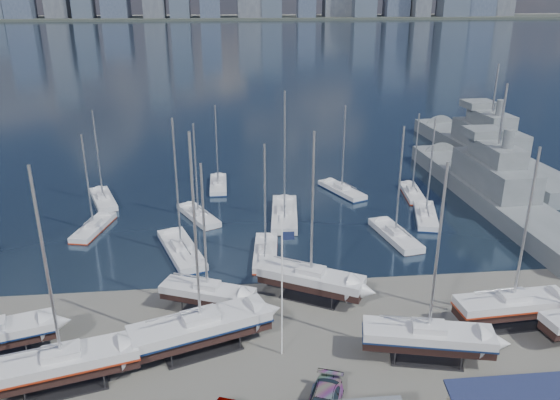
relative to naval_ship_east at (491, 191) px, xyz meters
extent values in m
plane|color=#605E59|center=(-32.42, -29.35, -1.66)|extent=(1400.00, 1400.00, 0.00)
cube|color=#1A243C|center=(-32.42, 280.65, -1.81)|extent=(1400.00, 600.00, 0.40)
cube|color=#2D332D|center=(-32.42, 540.65, -0.56)|extent=(1400.00, 80.00, 2.20)
cube|color=#2D2D33|center=(-48.67, -33.25, -1.58)|extent=(6.34, 4.09, 0.16)
cube|color=black|center=(-48.67, -33.25, -0.04)|extent=(10.92, 5.18, 0.85)
cube|color=silver|center=(-48.67, -33.25, 0.81)|extent=(11.04, 5.61, 0.85)
cube|color=#982810|center=(-48.67, -33.25, 0.42)|extent=(11.15, 5.67, 0.17)
cube|color=silver|center=(-48.67, -33.25, 1.49)|extent=(3.03, 2.41, 0.50)
cylinder|color=#B2B2B7|center=(-48.67, -33.25, 8.41)|extent=(0.22, 0.22, 14.35)
cube|color=#2D2D33|center=(-38.41, -24.04, -1.58)|extent=(5.21, 3.84, 0.16)
cube|color=black|center=(-38.41, -24.04, -0.12)|extent=(8.73, 5.23, 0.69)
cube|color=silver|center=(-38.41, -24.04, 0.57)|extent=(8.87, 5.57, 0.69)
cube|color=silver|center=(-38.41, -24.04, 1.16)|extent=(2.55, 2.17, 0.50)
cylinder|color=#B2B2B7|center=(-38.41, -24.04, 6.73)|extent=(0.22, 0.22, 11.63)
cube|color=#2D2D33|center=(-38.82, -29.72, -1.58)|extent=(6.82, 4.78, 0.16)
cube|color=black|center=(-38.82, -29.72, -0.01)|extent=(11.57, 6.34, 0.91)
cube|color=silver|center=(-38.82, -29.72, 0.90)|extent=(11.73, 6.79, 0.91)
cube|color=#0D1E44|center=(-38.82, -29.72, 0.48)|extent=(11.85, 6.85, 0.18)
cube|color=silver|center=(-38.82, -29.72, 1.60)|extent=(3.30, 2.74, 0.50)
cylinder|color=#B2B2B7|center=(-38.82, -29.72, 8.99)|extent=(0.22, 0.22, 15.28)
cube|color=#2D2D33|center=(-28.77, -22.62, -1.58)|extent=(6.04, 4.90, 0.16)
cube|color=black|center=(-28.77, -22.62, -0.06)|extent=(9.91, 6.99, 0.80)
cube|color=silver|center=(-28.77, -22.62, 0.74)|extent=(10.12, 7.35, 0.80)
cube|color=silver|center=(-28.77, -22.62, 1.39)|extent=(3.01, 2.70, 0.50)
cylinder|color=#B2B2B7|center=(-28.77, -22.62, 7.91)|extent=(0.22, 0.22, 13.53)
cube|color=#2D2D33|center=(-21.07, -32.73, -1.58)|extent=(5.97, 3.73, 0.16)
cube|color=black|center=(-21.07, -32.73, -0.06)|extent=(10.36, 4.62, 0.81)
cube|color=silver|center=(-21.07, -32.73, 0.75)|extent=(10.45, 5.03, 0.81)
cube|color=#0D1E44|center=(-21.07, -32.73, 0.37)|extent=(10.56, 5.08, 0.16)
cube|color=silver|center=(-21.07, -32.73, 1.40)|extent=(2.84, 2.22, 0.50)
cylinder|color=#B2B2B7|center=(-21.07, -32.73, 7.95)|extent=(0.22, 0.22, 13.60)
cube|color=#2D2D33|center=(-12.12, -28.91, -1.58)|extent=(5.62, 2.87, 0.16)
cube|color=black|center=(-12.12, -28.91, -0.07)|extent=(10.08, 3.03, 0.80)
cube|color=silver|center=(-12.12, -28.91, 0.73)|extent=(10.10, 3.45, 0.80)
cube|color=#982810|center=(-12.12, -28.91, 0.36)|extent=(10.20, 3.48, 0.16)
cube|color=silver|center=(-12.12, -28.91, 1.38)|extent=(2.59, 1.83, 0.50)
cylinder|color=#B2B2B7|center=(-12.12, -28.91, 7.83)|extent=(0.22, 0.22, 13.42)
cube|color=black|center=(-52.78, -4.35, -1.88)|extent=(3.86, 8.60, 0.67)
cube|color=silver|center=(-52.78, -4.35, -1.21)|extent=(4.20, 8.68, 0.67)
cube|color=#982810|center=(-52.78, -4.35, -1.52)|extent=(4.25, 8.77, 0.13)
cube|color=silver|center=(-52.78, -4.35, -0.63)|extent=(1.85, 2.36, 0.50)
cylinder|color=#B2B2B7|center=(-52.78, -4.35, 4.77)|extent=(0.22, 0.22, 11.30)
cube|color=black|center=(-53.53, 5.42, -1.90)|extent=(5.04, 9.12, 0.71)
cube|color=silver|center=(-53.53, 5.42, -1.18)|extent=(5.39, 9.25, 0.71)
cube|color=silver|center=(-53.53, 5.42, -0.58)|extent=(2.17, 2.61, 0.50)
cylinder|color=#B2B2B7|center=(-53.53, 5.42, 5.20)|extent=(0.22, 0.22, 12.06)
cube|color=black|center=(-41.64, -11.95, -1.96)|extent=(5.79, 10.96, 0.86)
cube|color=silver|center=(-41.64, -11.95, -1.10)|extent=(6.22, 11.10, 0.86)
cube|color=#0D1E44|center=(-41.64, -11.95, -1.49)|extent=(6.28, 11.21, 0.17)
cube|color=silver|center=(-41.64, -11.95, -0.42)|extent=(2.55, 3.11, 0.50)
cylinder|color=#B2B2B7|center=(-41.64, -11.95, 6.55)|extent=(0.22, 0.22, 14.45)
cube|color=black|center=(-40.15, -1.81, -1.89)|extent=(5.70, 8.66, 0.69)
cube|color=silver|center=(-40.15, -1.81, -1.20)|extent=(6.03, 8.83, 0.69)
cube|color=silver|center=(-40.15, -1.81, -0.60)|extent=(2.27, 2.58, 0.50)
cylinder|color=#B2B2B7|center=(-40.15, -1.81, 4.99)|extent=(0.22, 0.22, 11.68)
cube|color=black|center=(-37.63, 9.99, -1.89)|extent=(2.04, 8.57, 0.69)
cube|color=silver|center=(-37.63, 9.99, -1.20)|extent=(2.40, 8.57, 0.69)
cube|color=#0D1E44|center=(-37.63, 9.99, -1.52)|extent=(2.43, 8.65, 0.14)
cube|color=silver|center=(-37.63, 9.99, -0.61)|extent=(1.44, 2.14, 0.50)
cylinder|color=#B2B2B7|center=(-37.63, 9.99, 4.92)|extent=(0.22, 0.22, 11.57)
cube|color=black|center=(-32.36, -13.39, -1.90)|extent=(3.07, 9.07, 0.71)
cube|color=silver|center=(-32.36, -13.39, -1.19)|extent=(3.44, 9.11, 0.71)
cube|color=#982810|center=(-32.36, -13.39, -1.51)|extent=(3.48, 9.20, 0.14)
cube|color=silver|center=(-32.36, -13.39, -0.58)|extent=(1.73, 2.37, 0.50)
cylinder|color=#B2B2B7|center=(-32.36, -13.39, 5.17)|extent=(0.22, 0.22, 12.00)
cube|color=black|center=(-29.09, -2.83, -1.98)|extent=(3.97, 11.60, 0.91)
cube|color=silver|center=(-29.09, -2.83, -1.07)|extent=(4.44, 11.65, 0.91)
cube|color=silver|center=(-29.09, -2.83, -0.36)|extent=(2.22, 3.04, 0.50)
cylinder|color=#B2B2B7|center=(-29.09, -2.83, 7.06)|extent=(0.22, 0.22, 15.35)
cube|color=black|center=(-19.75, 5.74, -1.90)|extent=(5.51, 8.98, 0.71)
cube|color=silver|center=(-19.75, 5.74, -1.19)|extent=(5.85, 9.13, 0.71)
cube|color=#0D1E44|center=(-19.75, 5.74, -1.51)|extent=(5.91, 9.22, 0.14)
cube|color=silver|center=(-19.75, 5.74, -0.58)|extent=(2.26, 2.63, 0.50)
cylinder|color=#B2B2B7|center=(-19.75, 5.74, 5.16)|extent=(0.22, 0.22, 11.99)
cube|color=black|center=(-16.72, -10.37, -1.92)|extent=(3.91, 9.68, 0.75)
cube|color=silver|center=(-16.72, -10.37, -1.16)|extent=(4.30, 9.75, 0.75)
cube|color=silver|center=(-16.72, -10.37, -0.53)|extent=(1.98, 2.60, 0.50)
cylinder|color=#B2B2B7|center=(-16.72, -10.37, 5.58)|extent=(0.22, 0.22, 12.73)
cube|color=black|center=(-11.03, -4.94, -1.91)|extent=(4.51, 9.38, 0.73)
cube|color=silver|center=(-11.03, -4.94, -1.18)|extent=(4.88, 9.48, 0.73)
cube|color=#0D1E44|center=(-11.03, -4.94, -1.51)|extent=(4.93, 9.57, 0.15)
cube|color=silver|center=(-11.03, -4.94, -0.56)|extent=(2.08, 2.61, 0.50)
cylinder|color=#B2B2B7|center=(-11.03, -4.94, 5.35)|extent=(0.22, 0.22, 12.32)
cube|color=black|center=(-9.94, 3.66, -1.88)|extent=(2.91, 8.42, 0.66)
cube|color=silver|center=(-9.94, 3.66, -1.22)|extent=(3.26, 8.46, 0.66)
cube|color=#982810|center=(-9.94, 3.66, -1.52)|extent=(3.29, 8.55, 0.13)
cube|color=silver|center=(-9.94, 3.66, -0.64)|extent=(1.62, 2.21, 0.50)
cylinder|color=#B2B2B7|center=(-9.94, 3.66, 4.68)|extent=(0.22, 0.22, 11.14)
cube|color=slate|center=(0.00, -0.07, -1.22)|extent=(8.01, 43.38, 3.89)
cube|color=slate|center=(0.00, -0.07, 2.52)|extent=(5.91, 15.26, 3.60)
cube|color=slate|center=(0.00, -0.07, 5.52)|extent=(4.37, 8.75, 2.40)
cube|color=slate|center=(-0.11, 4.25, 7.22)|extent=(4.95, 4.44, 1.20)
cylinder|color=#B2B2B7|center=(0.00, -0.07, 10.72)|extent=(0.30, 0.30, 8.00)
cube|color=slate|center=(8.28, 18.91, -1.20)|extent=(10.14, 45.82, 4.09)
cube|color=slate|center=(8.28, 18.91, 2.64)|extent=(6.81, 16.24, 3.60)
cube|color=slate|center=(8.28, 18.91, 5.64)|extent=(4.93, 9.35, 2.40)
cube|color=slate|center=(7.99, 23.45, 7.34)|extent=(5.37, 4.86, 1.20)
cylinder|color=#B2B2B7|center=(8.28, 18.91, 10.84)|extent=(0.30, 0.30, 8.00)
cylinder|color=white|center=(-32.39, -30.88, 3.85)|extent=(0.12, 0.12, 11.03)
cube|color=#141C3F|center=(-31.93, -30.88, 8.81)|extent=(0.92, 0.05, 0.64)
camera|label=1|loc=(-36.28, -67.43, 25.75)|focal=35.00mm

